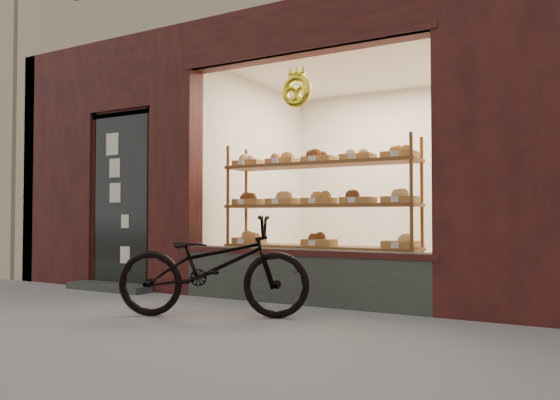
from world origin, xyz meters
The scene contains 4 objects.
ground centered at (0.00, 0.00, 0.00)m, with size 90.00×90.00×0.00m, color slate.
neighbor_left centered at (-9.60, 5.50, 4.50)m, with size 12.00×7.00×9.00m, color tan.
display_shelf centered at (0.45, 2.55, 0.89)m, with size 2.20×0.45×1.70m.
bicycle centered at (0.10, 1.08, 0.45)m, with size 0.59×1.70×0.89m, color black.
Camera 1 is at (2.98, -2.83, 0.88)m, focal length 35.00 mm.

